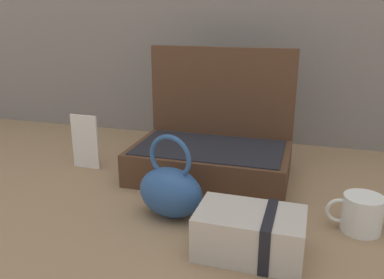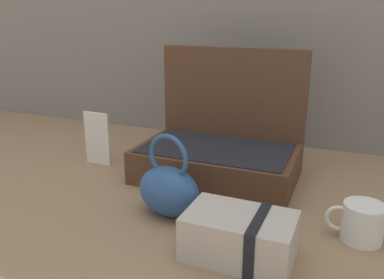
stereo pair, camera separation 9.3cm
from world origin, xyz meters
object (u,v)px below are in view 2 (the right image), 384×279
Objects in this scene: open_suitcase at (221,148)px; info_card_left at (97,139)px; cream_toiletry_bag at (241,236)px; coffee_mug at (362,222)px; teal_pouch_handbag at (169,189)px.

open_suitcase is 0.39m from info_card_left.
cream_toiletry_bag is at bearing -27.78° from info_card_left.
info_card_left is (-0.38, -0.06, 0.00)m from open_suitcase.
info_card_left reaches higher than coffee_mug.
cream_toiletry_bag is at bearing -144.31° from coffee_mug.
coffee_mug is 0.78m from info_card_left.
teal_pouch_handbag is 0.23m from cream_toiletry_bag.
cream_toiletry_bag is 0.26m from coffee_mug.
info_card_left is at bearing 148.23° from teal_pouch_handbag.
cream_toiletry_bag is (0.20, -0.10, -0.02)m from teal_pouch_handbag.
teal_pouch_handbag is (-0.04, -0.27, -0.02)m from open_suitcase.
open_suitcase is at bearing 113.60° from cream_toiletry_bag.
teal_pouch_handbag is at bearing -172.97° from coffee_mug.
info_card_left is at bearing 167.95° from coffee_mug.
info_card_left reaches higher than cream_toiletry_bag.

